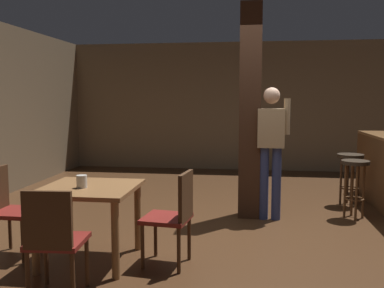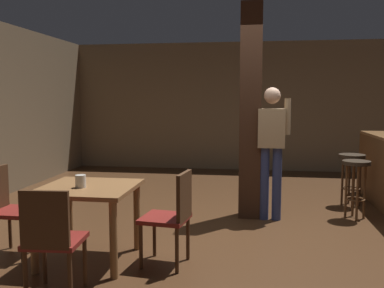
{
  "view_description": "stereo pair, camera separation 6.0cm",
  "coord_description": "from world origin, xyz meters",
  "px_view_note": "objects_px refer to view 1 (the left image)",
  "views": [
    {
      "loc": [
        0.03,
        -5.02,
        1.58
      ],
      "look_at": [
        -0.67,
        0.08,
        1.03
      ],
      "focal_mm": 40.0,
      "sensor_mm": 36.0,
      "label": 1
    },
    {
      "loc": [
        0.09,
        -5.01,
        1.58
      ],
      "look_at": [
        -0.67,
        0.08,
        1.03
      ],
      "focal_mm": 40.0,
      "sensor_mm": 36.0,
      "label": 2
    }
  ],
  "objects_px": {
    "chair_west": "(8,206)",
    "napkin_cup": "(82,181)",
    "chair_east": "(174,213)",
    "chair_south": "(54,237)",
    "dining_table": "(90,200)",
    "bar_stool_near": "(355,175)",
    "bar_stool_mid": "(350,166)",
    "standing_person": "(271,143)"
  },
  "relations": [
    {
      "from": "chair_east",
      "to": "bar_stool_near",
      "type": "distance_m",
      "value": 2.82
    },
    {
      "from": "chair_west",
      "to": "bar_stool_near",
      "type": "distance_m",
      "value": 4.21
    },
    {
      "from": "chair_west",
      "to": "napkin_cup",
      "type": "distance_m",
      "value": 0.88
    },
    {
      "from": "chair_south",
      "to": "standing_person",
      "type": "bearing_deg",
      "value": 55.15
    },
    {
      "from": "dining_table",
      "to": "chair_east",
      "type": "xyz_separation_m",
      "value": [
        0.83,
        0.0,
        -0.1
      ]
    },
    {
      "from": "chair_west",
      "to": "dining_table",
      "type": "bearing_deg",
      "value": -1.48
    },
    {
      "from": "dining_table",
      "to": "chair_east",
      "type": "height_order",
      "value": "chair_east"
    },
    {
      "from": "chair_east",
      "to": "chair_south",
      "type": "bearing_deg",
      "value": -134.19
    },
    {
      "from": "chair_west",
      "to": "bar_stool_near",
      "type": "xyz_separation_m",
      "value": [
        3.76,
        1.89,
        0.07
      ]
    },
    {
      "from": "chair_west",
      "to": "bar_stool_near",
      "type": "relative_size",
      "value": 1.16
    },
    {
      "from": "chair_south",
      "to": "bar_stool_mid",
      "type": "xyz_separation_m",
      "value": [
        2.96,
        3.45,
        0.08
      ]
    },
    {
      "from": "chair_west",
      "to": "napkin_cup",
      "type": "bearing_deg",
      "value": -6.71
    },
    {
      "from": "chair_south",
      "to": "napkin_cup",
      "type": "xyz_separation_m",
      "value": [
        -0.07,
        0.75,
        0.29
      ]
    },
    {
      "from": "dining_table",
      "to": "bar_stool_near",
      "type": "bearing_deg",
      "value": 33.53
    },
    {
      "from": "dining_table",
      "to": "bar_stool_mid",
      "type": "xyz_separation_m",
      "value": [
        2.99,
        2.63,
        -0.02
      ]
    },
    {
      "from": "napkin_cup",
      "to": "standing_person",
      "type": "height_order",
      "value": "standing_person"
    },
    {
      "from": "bar_stool_mid",
      "to": "chair_west",
      "type": "bearing_deg",
      "value": -145.96
    },
    {
      "from": "dining_table",
      "to": "standing_person",
      "type": "relative_size",
      "value": 0.51
    },
    {
      "from": "standing_person",
      "to": "bar_stool_mid",
      "type": "distance_m",
      "value": 1.57
    },
    {
      "from": "chair_east",
      "to": "standing_person",
      "type": "height_order",
      "value": "standing_person"
    },
    {
      "from": "chair_east",
      "to": "napkin_cup",
      "type": "distance_m",
      "value": 0.92
    },
    {
      "from": "bar_stool_mid",
      "to": "napkin_cup",
      "type": "bearing_deg",
      "value": -138.31
    },
    {
      "from": "dining_table",
      "to": "bar_stool_mid",
      "type": "height_order",
      "value": "bar_stool_mid"
    },
    {
      "from": "standing_person",
      "to": "bar_stool_mid",
      "type": "bearing_deg",
      "value": 37.33
    },
    {
      "from": "chair_south",
      "to": "chair_east",
      "type": "bearing_deg",
      "value": 45.81
    },
    {
      "from": "dining_table",
      "to": "napkin_cup",
      "type": "xyz_separation_m",
      "value": [
        -0.04,
        -0.07,
        0.19
      ]
    },
    {
      "from": "chair_east",
      "to": "bar_stool_mid",
      "type": "distance_m",
      "value": 3.4
    },
    {
      "from": "bar_stool_near",
      "to": "bar_stool_mid",
      "type": "bearing_deg",
      "value": 82.41
    },
    {
      "from": "dining_table",
      "to": "standing_person",
      "type": "bearing_deg",
      "value": 43.73
    },
    {
      "from": "chair_east",
      "to": "napkin_cup",
      "type": "bearing_deg",
      "value": -174.98
    },
    {
      "from": "chair_south",
      "to": "dining_table",
      "type": "bearing_deg",
      "value": 91.87
    },
    {
      "from": "chair_east",
      "to": "napkin_cup",
      "type": "relative_size",
      "value": 7.4
    },
    {
      "from": "napkin_cup",
      "to": "chair_west",
      "type": "bearing_deg",
      "value": 173.29
    },
    {
      "from": "chair_east",
      "to": "chair_west",
      "type": "height_order",
      "value": "same"
    },
    {
      "from": "dining_table",
      "to": "chair_west",
      "type": "height_order",
      "value": "chair_west"
    },
    {
      "from": "standing_person",
      "to": "bar_stool_near",
      "type": "height_order",
      "value": "standing_person"
    },
    {
      "from": "chair_west",
      "to": "standing_person",
      "type": "height_order",
      "value": "standing_person"
    },
    {
      "from": "napkin_cup",
      "to": "chair_south",
      "type": "bearing_deg",
      "value": -84.6
    },
    {
      "from": "chair_east",
      "to": "chair_west",
      "type": "distance_m",
      "value": 1.69
    },
    {
      "from": "chair_west",
      "to": "bar_stool_mid",
      "type": "xyz_separation_m",
      "value": [
        3.85,
        2.6,
        0.08
      ]
    },
    {
      "from": "chair_west",
      "to": "napkin_cup",
      "type": "xyz_separation_m",
      "value": [
        0.82,
        -0.1,
        0.29
      ]
    },
    {
      "from": "napkin_cup",
      "to": "bar_stool_near",
      "type": "relative_size",
      "value": 0.16
    }
  ]
}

